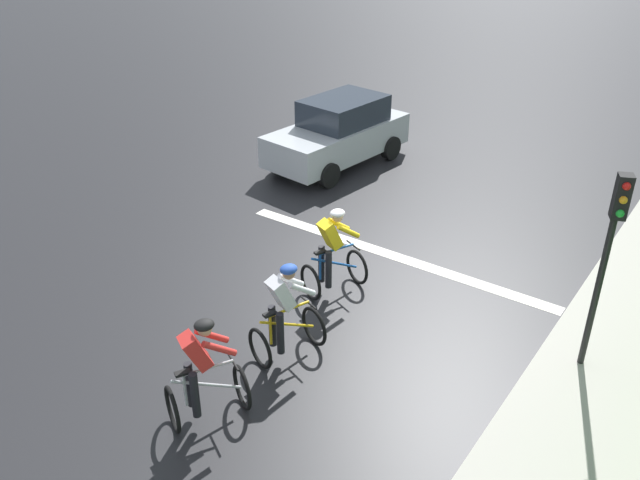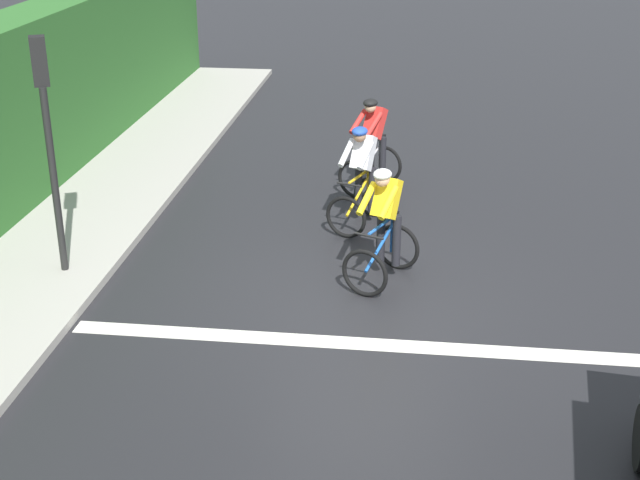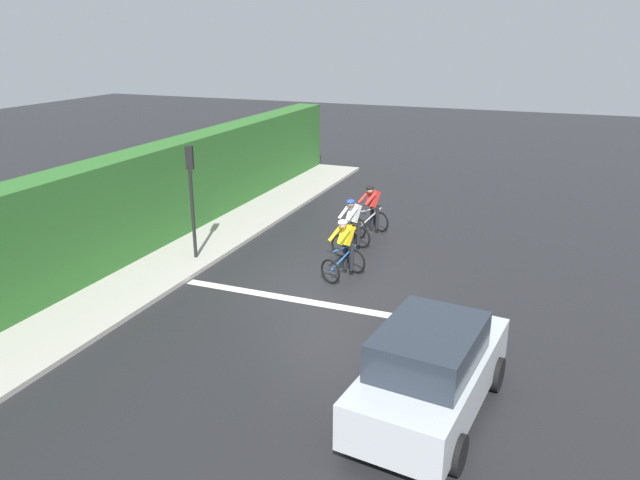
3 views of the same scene
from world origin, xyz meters
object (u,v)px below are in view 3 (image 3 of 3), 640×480
object	(u,v)px
cyclist_mid	(345,250)
cyclist_lead	(371,211)
cyclist_second	(352,227)
car_silver	(431,370)
traffic_light_near_crossing	(191,186)

from	to	relation	value
cyclist_mid	cyclist_lead	bearing A→B (deg)	96.19
cyclist_second	cyclist_mid	bearing A→B (deg)	-76.95
cyclist_mid	car_silver	distance (m)	6.27
cyclist_second	car_silver	xyz separation A→B (m)	(3.87, -7.26, 0.08)
cyclist_lead	cyclist_mid	size ratio (longest dim) A/B	1.00
cyclist_second	traffic_light_near_crossing	xyz separation A→B (m)	(-3.99, -2.35, 1.43)
cyclist_lead	car_silver	xyz separation A→B (m)	(3.82, -9.03, 0.08)
car_silver	traffic_light_near_crossing	bearing A→B (deg)	148.04
car_silver	traffic_light_near_crossing	size ratio (longest dim) A/B	1.28
cyclist_mid	traffic_light_near_crossing	distance (m)	4.69
cyclist_mid	car_silver	xyz separation A→B (m)	(3.41, -5.26, 0.08)
traffic_light_near_crossing	cyclist_mid	bearing A→B (deg)	4.54
cyclist_second	cyclist_mid	xyz separation A→B (m)	(0.46, -2.00, 0.00)
cyclist_lead	cyclist_second	size ratio (longest dim) A/B	1.00
cyclist_lead	car_silver	bearing A→B (deg)	-67.09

